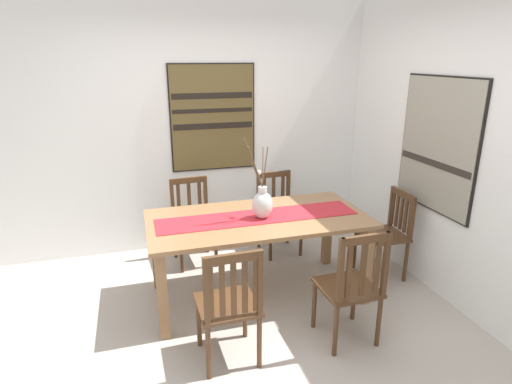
# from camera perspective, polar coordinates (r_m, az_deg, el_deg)

# --- Properties ---
(ground_plane) EXTENTS (6.40, 6.40, 0.03)m
(ground_plane) POSITION_cam_1_polar(r_m,az_deg,el_deg) (3.57, -0.42, -18.53)
(ground_plane) COLOR #B2A89E
(wall_back) EXTENTS (6.40, 0.12, 2.70)m
(wall_back) POSITION_cam_1_polar(r_m,az_deg,el_deg) (4.75, -6.70, 8.64)
(wall_back) COLOR white
(wall_back) RESTS_ON ground_plane
(wall_side) EXTENTS (0.12, 6.40, 2.70)m
(wall_side) POSITION_cam_1_polar(r_m,az_deg,el_deg) (3.90, 26.93, 4.77)
(wall_side) COLOR white
(wall_side) RESTS_ON ground_plane
(dining_table) EXTENTS (1.91, 0.95, 0.77)m
(dining_table) POSITION_cam_1_polar(r_m,az_deg,el_deg) (3.73, 0.24, -4.89)
(dining_table) COLOR #8E6642
(dining_table) RESTS_ON ground_plane
(table_runner) EXTENTS (1.76, 0.36, 0.01)m
(table_runner) POSITION_cam_1_polar(r_m,az_deg,el_deg) (3.69, 0.24, -3.36)
(table_runner) COLOR #B7232D
(table_runner) RESTS_ON dining_table
(centerpiece_vase) EXTENTS (0.26, 0.22, 0.72)m
(centerpiece_vase) POSITION_cam_1_polar(r_m,az_deg,el_deg) (3.61, 0.85, -1.53)
(centerpiece_vase) COLOR silver
(centerpiece_vase) RESTS_ON dining_table
(chair_0) EXTENTS (0.44, 0.44, 0.87)m
(chair_0) POSITION_cam_1_polar(r_m,az_deg,el_deg) (4.36, 17.32, -5.10)
(chair_0) COLOR #4C301C
(chair_0) RESTS_ON ground_plane
(chair_1) EXTENTS (0.45, 0.45, 0.89)m
(chair_1) POSITION_cam_1_polar(r_m,az_deg,el_deg) (4.50, -8.53, -3.74)
(chair_1) COLOR #4C301C
(chair_1) RESTS_ON ground_plane
(chair_2) EXTENTS (0.43, 0.43, 0.95)m
(chair_2) POSITION_cam_1_polar(r_m,az_deg,el_deg) (3.29, 12.78, -12.27)
(chair_2) COLOR #4C301C
(chair_2) RESTS_ON ground_plane
(chair_3) EXTENTS (0.45, 0.45, 0.88)m
(chair_3) POSITION_cam_1_polar(r_m,az_deg,el_deg) (4.70, 2.97, -2.64)
(chair_3) COLOR #4C301C
(chair_3) RESTS_ON ground_plane
(chair_4) EXTENTS (0.43, 0.43, 0.92)m
(chair_4) POSITION_cam_1_polar(r_m,az_deg,el_deg) (3.02, -3.61, -14.79)
(chair_4) COLOR #4C301C
(chair_4) RESTS_ON ground_plane
(painting_on_back_wall) EXTENTS (0.93, 0.05, 1.15)m
(painting_on_back_wall) POSITION_cam_1_polar(r_m,az_deg,el_deg) (4.68, -5.85, 9.93)
(painting_on_back_wall) COLOR black
(painting_on_side_wall) EXTENTS (0.05, 0.97, 1.19)m
(painting_on_side_wall) POSITION_cam_1_polar(r_m,az_deg,el_deg) (4.08, 23.34, 5.84)
(painting_on_side_wall) COLOR black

